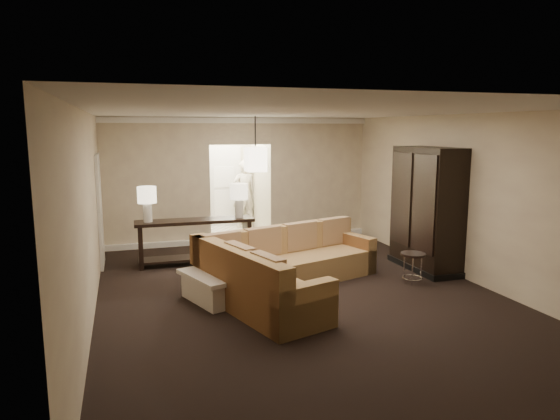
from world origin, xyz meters
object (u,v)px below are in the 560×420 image
object	(u,v)px
person	(244,190)
coffee_table	(225,284)
drink_table	(413,262)
console_table	(195,237)
armoire	(426,212)
sectional_sofa	(284,269)

from	to	relation	value
person	coffee_table	bearing A→B (deg)	67.79
drink_table	console_table	bearing A→B (deg)	144.65
console_table	armoire	distance (m)	4.32
coffee_table	console_table	world-z (taller)	console_table
sectional_sofa	person	size ratio (longest dim) A/B	1.68
coffee_table	drink_table	world-z (taller)	drink_table
coffee_table	person	size ratio (longest dim) A/B	0.70
sectional_sofa	armoire	world-z (taller)	armoire
sectional_sofa	console_table	world-z (taller)	sectional_sofa
sectional_sofa	coffee_table	bearing A→B (deg)	164.36
person	drink_table	bearing A→B (deg)	100.05
sectional_sofa	drink_table	distance (m)	2.19
drink_table	armoire	bearing A→B (deg)	45.39
sectional_sofa	person	xyz separation A→B (m)	(0.63, 5.30, 0.60)
drink_table	person	distance (m)	5.77
console_table	armoire	world-z (taller)	armoire
console_table	drink_table	distance (m)	4.02
coffee_table	person	xyz separation A→B (m)	(1.58, 5.32, 0.75)
console_table	drink_table	xyz separation A→B (m)	(3.28, -2.32, -0.14)
console_table	person	xyz separation A→B (m)	(1.72, 3.20, 0.46)
console_table	armoire	bearing A→B (deg)	-21.45
sectional_sofa	coffee_table	distance (m)	0.97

